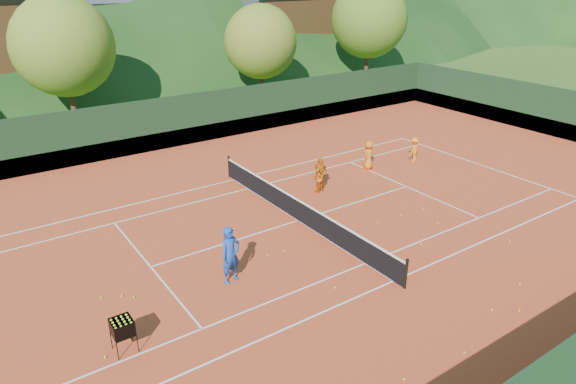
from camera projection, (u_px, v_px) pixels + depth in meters
ground at (298, 221)px, 21.37m from camera, size 400.00×400.00×0.00m
clay_court at (298, 221)px, 21.36m from camera, size 40.00×24.00×0.02m
coach at (231, 255)px, 16.82m from camera, size 0.81×0.61×2.01m
student_a at (317, 178)px, 23.89m from camera, size 0.73×0.61×1.37m
student_b at (320, 174)px, 23.91m from camera, size 1.04×0.68×1.64m
student_c at (369, 155)px, 26.60m from camera, size 0.87×0.73×1.51m
student_d at (414, 149)px, 27.68m from camera, size 0.97×0.71×1.35m
tennis_ball_0 at (421, 244)px, 19.43m from camera, size 0.07×0.07×0.07m
tennis_ball_1 at (492, 310)px, 15.70m from camera, size 0.07×0.07×0.07m
tennis_ball_2 at (423, 208)px, 22.36m from camera, size 0.07×0.07×0.07m
tennis_ball_3 at (284, 251)px, 18.99m from camera, size 0.07×0.07×0.07m
tennis_ball_4 at (520, 284)px, 16.98m from camera, size 0.07×0.07×0.07m
tennis_ball_5 at (396, 261)px, 18.33m from camera, size 0.07×0.07×0.07m
tennis_ball_7 at (268, 255)px, 18.73m from camera, size 0.07×0.07×0.07m
tennis_ball_8 at (102, 298)px, 16.29m from camera, size 0.07×0.07×0.07m
tennis_ball_9 at (404, 379)px, 13.05m from camera, size 0.07×0.07×0.07m
tennis_ball_11 at (464, 352)px, 13.96m from camera, size 0.07×0.07×0.07m
tennis_ball_12 at (510, 241)px, 19.64m from camera, size 0.07×0.07×0.07m
tennis_ball_13 at (401, 215)px, 21.75m from camera, size 0.07×0.07×0.07m
tennis_ball_17 at (335, 287)px, 16.81m from camera, size 0.07×0.07×0.07m
tennis_ball_19 at (438, 223)px, 21.04m from camera, size 0.07×0.07×0.07m
tennis_ball_20 at (377, 222)px, 21.12m from camera, size 0.07×0.07×0.07m
tennis_ball_21 at (519, 310)px, 15.68m from camera, size 0.07×0.07×0.07m
tennis_ball_22 at (122, 296)px, 16.37m from camera, size 0.07×0.07×0.07m
tennis_ball_23 at (134, 297)px, 16.30m from camera, size 0.07×0.07×0.07m
tennis_ball_24 at (105, 357)px, 13.80m from camera, size 0.07×0.07×0.07m
court_lines at (298, 220)px, 21.36m from camera, size 23.83×11.03×0.00m
tennis_net at (299, 210)px, 21.16m from camera, size 0.10×12.07×1.10m
perimeter_fence at (299, 193)px, 20.86m from camera, size 40.40×24.24×3.00m
ball_hopper at (122, 328)px, 13.81m from camera, size 0.57×0.57×1.00m
chalet_mid at (140, 23)px, 48.17m from camera, size 12.65×8.82×11.45m
chalet_right at (287, 16)px, 52.32m from camera, size 11.50×8.82×11.91m
tree_b at (63, 46)px, 32.32m from camera, size 6.40×6.40×8.40m
tree_c at (261, 42)px, 39.10m from camera, size 5.60×5.60×7.35m
tree_d at (369, 19)px, 45.70m from camera, size 6.80×6.80×8.93m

